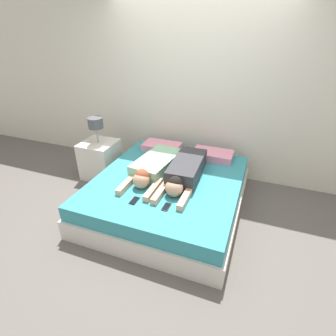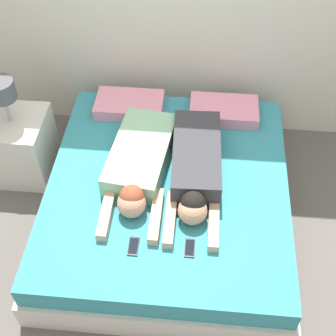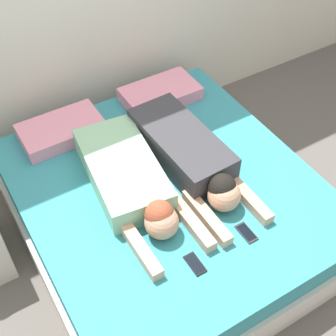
{
  "view_description": "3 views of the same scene",
  "coord_description": "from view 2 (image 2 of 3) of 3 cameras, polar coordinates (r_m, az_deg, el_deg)",
  "views": [
    {
      "loc": [
        1.0,
        -2.62,
        2.13
      ],
      "look_at": [
        0.0,
        0.0,
        0.59
      ],
      "focal_mm": 28.0,
      "sensor_mm": 36.0,
      "label": 1
    },
    {
      "loc": [
        0.2,
        -2.19,
        3.06
      ],
      "look_at": [
        0.0,
        0.0,
        0.59
      ],
      "focal_mm": 50.0,
      "sensor_mm": 36.0,
      "label": 2
    },
    {
      "loc": [
        -1.0,
        -1.67,
        2.64
      ],
      "look_at": [
        0.0,
        0.0,
        0.59
      ],
      "focal_mm": 50.0,
      "sensor_mm": 36.0,
      "label": 3
    }
  ],
  "objects": [
    {
      "name": "nightstand",
      "position": [
        4.04,
        -17.73,
        2.82
      ],
      "size": [
        0.5,
        0.5,
        0.96
      ],
      "color": "beige",
      "rests_on": "ground_plane"
    },
    {
      "name": "pillow_head_right",
      "position": [
        3.92,
        6.81,
        6.99
      ],
      "size": [
        0.56,
        0.33,
        0.1
      ],
      "color": "pink",
      "rests_on": "bed"
    },
    {
      "name": "cell_phone_left",
      "position": [
        3.1,
        -4.23,
        -9.5
      ],
      "size": [
        0.07,
        0.14,
        0.01
      ],
      "color": "black",
      "rests_on": "bed"
    },
    {
      "name": "pillow_head_left",
      "position": [
        3.96,
        -4.72,
        7.7
      ],
      "size": [
        0.56,
        0.33,
        0.1
      ],
      "color": "pink",
      "rests_on": "bed"
    },
    {
      "name": "cell_phone_right",
      "position": [
        3.08,
        2.66,
        -9.71
      ],
      "size": [
        0.07,
        0.14,
        0.01
      ],
      "color": "#2D2D33",
      "rests_on": "bed"
    },
    {
      "name": "ground_plane",
      "position": [
        3.76,
        -0.0,
        -5.95
      ],
      "size": [
        12.0,
        12.0,
        0.0
      ],
      "primitive_type": "plane",
      "color": "#5B5651"
    },
    {
      "name": "person_right",
      "position": [
        3.37,
        3.37,
        -0.06
      ],
      "size": [
        0.38,
        1.13,
        0.23
      ],
      "color": "#333338",
      "rests_on": "bed"
    },
    {
      "name": "person_left",
      "position": [
        3.42,
        -3.58,
        0.43
      ],
      "size": [
        0.49,
        1.15,
        0.23
      ],
      "color": "#8CBF99",
      "rests_on": "bed"
    },
    {
      "name": "bed",
      "position": [
        3.59,
        -0.0,
        -3.94
      ],
      "size": [
        1.81,
        1.99,
        0.44
      ],
      "color": "beige",
      "rests_on": "ground_plane"
    }
  ]
}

